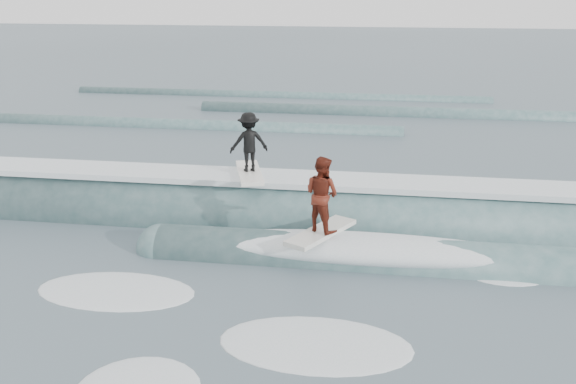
# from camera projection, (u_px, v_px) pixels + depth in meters

# --- Properties ---
(ground) EXTENTS (160.00, 160.00, 0.00)m
(ground) POSITION_uv_depth(u_px,v_px,m) (266.00, 288.00, 12.61)
(ground) COLOR #374851
(ground) RESTS_ON ground
(breaking_wave) EXTENTS (21.67, 3.89, 2.22)m
(breaking_wave) POSITION_uv_depth(u_px,v_px,m) (304.00, 225.00, 15.75)
(breaking_wave) COLOR #355759
(breaking_wave) RESTS_ON ground
(surfer_black) EXTENTS (1.11, 2.07, 1.56)m
(surfer_black) POSITION_uv_depth(u_px,v_px,m) (249.00, 146.00, 15.72)
(surfer_black) COLOR white
(surfer_black) RESTS_ON ground
(surfer_red) EXTENTS (1.42, 2.03, 1.73)m
(surfer_red) POSITION_uv_depth(u_px,v_px,m) (322.00, 199.00, 13.51)
(surfer_red) COLOR silver
(surfer_red) RESTS_ON ground
(whitewater) EXTENTS (14.92, 6.67, 0.10)m
(whitewater) POSITION_uv_depth(u_px,v_px,m) (232.00, 318.00, 11.47)
(whitewater) COLOR white
(whitewater) RESTS_ON ground
(far_swells) EXTENTS (34.65, 8.65, 0.80)m
(far_swells) POSITION_uv_depth(u_px,v_px,m) (304.00, 114.00, 29.42)
(far_swells) COLOR #355759
(far_swells) RESTS_ON ground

